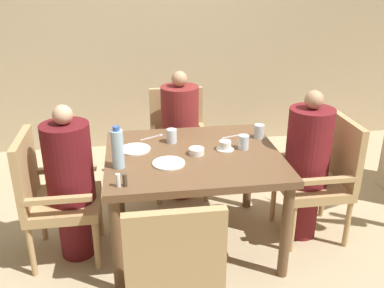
% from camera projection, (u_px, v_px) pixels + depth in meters
% --- Properties ---
extents(ground_plane, '(16.00, 16.00, 0.00)m').
position_uv_depth(ground_plane, '(193.00, 242.00, 3.24)').
color(ground_plane, tan).
extents(wall_back, '(8.00, 0.06, 2.80)m').
position_uv_depth(wall_back, '(165.00, 20.00, 4.54)').
color(wall_back, tan).
rests_on(wall_back, ground_plane).
extents(dining_table, '(1.20, 1.03, 0.73)m').
position_uv_depth(dining_table, '(193.00, 165.00, 2.99)').
color(dining_table, brown).
rests_on(dining_table, ground_plane).
extents(chair_left_side, '(0.49, 0.49, 0.92)m').
position_uv_depth(chair_left_side, '(51.00, 193.00, 2.91)').
color(chair_left_side, tan).
rests_on(chair_left_side, ground_plane).
extents(diner_in_left_chair, '(0.32, 0.32, 1.12)m').
position_uv_depth(diner_in_left_chair, '(71.00, 182.00, 2.90)').
color(diner_in_left_chair, '#5B1419').
rests_on(diner_in_left_chair, ground_plane).
extents(chair_far_side, '(0.49, 0.49, 0.92)m').
position_uv_depth(chair_far_side, '(178.00, 137.00, 3.86)').
color(chair_far_side, tan).
rests_on(chair_far_side, ground_plane).
extents(diner_in_far_chair, '(0.32, 0.32, 1.14)m').
position_uv_depth(diner_in_far_chair, '(180.00, 134.00, 3.70)').
color(diner_in_far_chair, maroon).
rests_on(diner_in_far_chair, ground_plane).
extents(chair_right_side, '(0.49, 0.49, 0.92)m').
position_uv_depth(chair_right_side, '(323.00, 174.00, 3.18)').
color(chair_right_side, tan).
rests_on(chair_right_side, ground_plane).
extents(diner_in_right_chair, '(0.32, 0.32, 1.15)m').
position_uv_depth(diner_in_right_chair, '(307.00, 165.00, 3.13)').
color(diner_in_right_chair, maroon).
rests_on(diner_in_right_chair, ground_plane).
extents(chair_near_corner, '(0.49, 0.49, 0.92)m').
position_uv_depth(chair_near_corner, '(173.00, 267.00, 2.20)').
color(chair_near_corner, tan).
rests_on(chair_near_corner, ground_plane).
extents(plate_main_left, '(0.21, 0.21, 0.01)m').
position_uv_depth(plate_main_left, '(169.00, 163.00, 2.80)').
color(plate_main_left, white).
rests_on(plate_main_left, dining_table).
extents(plate_main_right, '(0.21, 0.21, 0.01)m').
position_uv_depth(plate_main_right, '(135.00, 149.00, 3.01)').
color(plate_main_right, white).
rests_on(plate_main_right, dining_table).
extents(teacup_with_saucer, '(0.12, 0.12, 0.07)m').
position_uv_depth(teacup_with_saucer, '(225.00, 146.00, 3.01)').
color(teacup_with_saucer, white).
rests_on(teacup_with_saucer, dining_table).
extents(bowl_small, '(0.11, 0.11, 0.04)m').
position_uv_depth(bowl_small, '(197.00, 151.00, 2.94)').
color(bowl_small, white).
rests_on(bowl_small, dining_table).
extents(water_bottle, '(0.08, 0.08, 0.28)m').
position_uv_depth(water_bottle, '(118.00, 149.00, 2.71)').
color(water_bottle, '#A3C6DB').
rests_on(water_bottle, dining_table).
extents(glass_tall_near, '(0.08, 0.08, 0.10)m').
position_uv_depth(glass_tall_near, '(172.00, 136.00, 3.12)').
color(glass_tall_near, silver).
rests_on(glass_tall_near, dining_table).
extents(glass_tall_mid, '(0.08, 0.08, 0.10)m').
position_uv_depth(glass_tall_mid, '(244.00, 142.00, 3.01)').
color(glass_tall_mid, silver).
rests_on(glass_tall_mid, dining_table).
extents(glass_tall_far, '(0.08, 0.08, 0.10)m').
position_uv_depth(glass_tall_far, '(259.00, 131.00, 3.21)').
color(glass_tall_far, silver).
rests_on(glass_tall_far, dining_table).
extents(salt_shaker, '(0.03, 0.03, 0.08)m').
position_uv_depth(salt_shaker, '(118.00, 180.00, 2.50)').
color(salt_shaker, white).
rests_on(salt_shaker, dining_table).
extents(pepper_shaker, '(0.03, 0.03, 0.08)m').
position_uv_depth(pepper_shaker, '(125.00, 180.00, 2.50)').
color(pepper_shaker, '#4C3D2D').
rests_on(pepper_shaker, dining_table).
extents(fork_beside_plate, '(0.18, 0.10, 0.00)m').
position_uv_depth(fork_beside_plate, '(154.00, 137.00, 3.24)').
color(fork_beside_plate, silver).
rests_on(fork_beside_plate, dining_table).
extents(knife_beside_plate, '(0.20, 0.07, 0.00)m').
position_uv_depth(knife_beside_plate, '(235.00, 136.00, 3.25)').
color(knife_beside_plate, silver).
rests_on(knife_beside_plate, dining_table).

